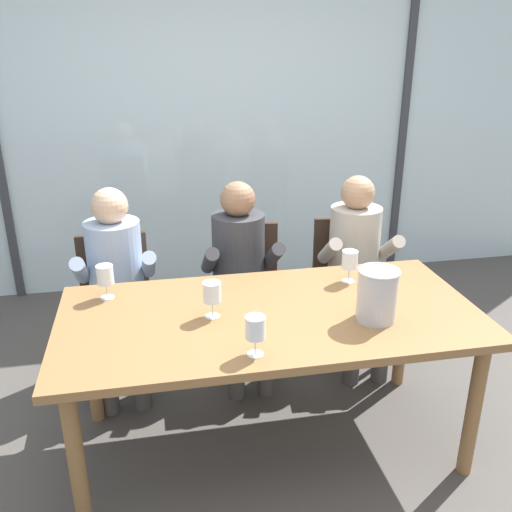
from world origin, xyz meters
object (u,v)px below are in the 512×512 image
dining_table (270,327)px  chair_left_of_center (246,282)px  person_beige_jumper (357,259)px  person_charcoal_jacket (241,268)px  chair_center (347,276)px  wine_glass_center_pour (255,329)px  chair_near_curtain (116,296)px  ice_bucket_primary (377,294)px  wine_glass_by_left_taster (105,276)px  wine_glass_near_bucket (350,261)px  person_pale_blue_shirt (116,277)px  wine_glass_by_right_taster (212,293)px

dining_table → chair_left_of_center: 0.93m
chair_left_of_center → person_beige_jumper: size_ratio=0.73×
chair_left_of_center → person_charcoal_jacket: person_charcoal_jacket is taller
chair_center → wine_glass_center_pour: bearing=-117.0°
chair_left_of_center → person_charcoal_jacket: 0.24m
chair_near_curtain → ice_bucket_primary: 1.65m
chair_center → wine_glass_by_left_taster: bearing=-151.0°
ice_bucket_primary → wine_glass_center_pour: bearing=-162.1°
ice_bucket_primary → wine_glass_near_bucket: 0.42m
person_pale_blue_shirt → person_charcoal_jacket: (0.73, -0.00, 0.00)m
chair_center → wine_glass_center_pour: (-0.86, -1.24, 0.37)m
chair_near_curtain → person_charcoal_jacket: bearing=-10.0°
chair_left_of_center → person_beige_jumper: person_beige_jumper is taller
chair_near_curtain → dining_table: bearing=-49.9°
chair_center → wine_glass_by_left_taster: wine_glass_by_left_taster is taller
person_charcoal_jacket → wine_glass_near_bucket: size_ratio=6.87×
chair_near_curtain → ice_bucket_primary: bearing=-41.3°
ice_bucket_primary → chair_left_of_center: bearing=111.2°
chair_center → ice_bucket_primary: ice_bucket_primary is taller
person_charcoal_jacket → person_beige_jumper: bearing=-0.4°
wine_glass_by_right_taster → person_beige_jumper: bearing=36.8°
dining_table → chair_left_of_center: bearing=87.2°
dining_table → person_charcoal_jacket: bearing=91.1°
dining_table → wine_glass_by_left_taster: 0.85m
wine_glass_near_bucket → person_beige_jumper: bearing=63.9°
chair_center → person_pale_blue_shirt: bearing=-167.1°
wine_glass_near_bucket → chair_near_curtain: bearing=154.3°
ice_bucket_primary → wine_glass_near_bucket: (0.02, 0.42, -0.01)m
chair_center → wine_glass_by_right_taster: wine_glass_by_right_taster is taller
wine_glass_near_bucket → wine_glass_by_right_taster: (-0.76, -0.26, 0.00)m
person_charcoal_jacket → ice_bucket_primary: (0.47, -0.91, 0.21)m
chair_near_curtain → person_pale_blue_shirt: person_pale_blue_shirt is taller
chair_near_curtain → wine_glass_center_pour: (0.63, -1.22, 0.37)m
wine_glass_by_left_taster → wine_glass_near_bucket: (1.25, -0.04, 0.00)m
dining_table → wine_glass_center_pour: size_ratio=11.40×
chair_center → person_beige_jumper: person_beige_jumper is taller
chair_left_of_center → wine_glass_center_pour: 1.34m
dining_table → chair_center: chair_center is taller
chair_left_of_center → ice_bucket_primary: (0.42, -1.07, 0.38)m
chair_left_of_center → wine_glass_by_left_taster: 1.08m
chair_left_of_center → wine_glass_near_bucket: (0.44, -0.65, 0.37)m
person_charcoal_jacket → chair_left_of_center: bearing=69.5°
chair_near_curtain → wine_glass_by_right_taster: 1.06m
person_pale_blue_shirt → wine_glass_center_pour: (0.61, -1.11, 0.20)m
chair_near_curtain → wine_glass_center_pour: 1.42m
chair_left_of_center → wine_glass_center_pour: (-0.19, -1.27, 0.37)m
chair_near_curtain → wine_glass_by_left_taster: wine_glass_by_left_taster is taller
person_beige_jumper → ice_bucket_primary: 0.98m
dining_table → person_charcoal_jacket: size_ratio=1.66×
chair_left_of_center → person_pale_blue_shirt: (-0.79, -0.16, 0.17)m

